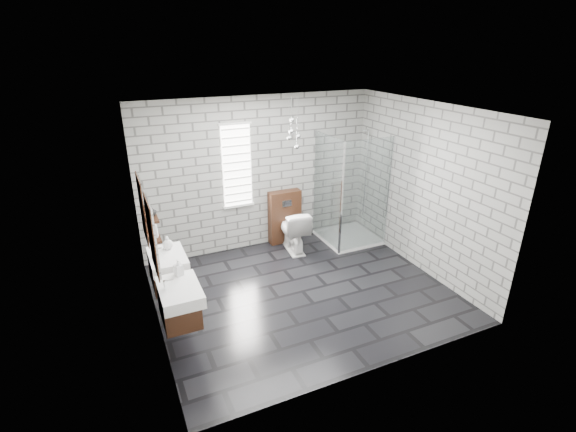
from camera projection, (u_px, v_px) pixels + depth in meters
floor at (303, 292)px, 6.33m from camera, size 4.20×3.60×0.02m
ceiling at (306, 109)px, 5.27m from camera, size 4.20×3.60×0.02m
wall_back at (259, 174)px, 7.32m from camera, size 4.20×0.02×2.70m
wall_front at (382, 268)px, 4.28m from camera, size 4.20×0.02×2.70m
wall_left at (147, 236)px, 5.00m from camera, size 0.02×3.60×2.70m
wall_right at (424, 189)px, 6.60m from camera, size 0.02×3.60×2.70m
vanity_left at (176, 294)px, 4.90m from camera, size 0.47×0.70×1.57m
vanity_right at (164, 261)px, 5.63m from camera, size 0.47×0.70×1.57m
shelf_lower at (154, 238)px, 5.00m from camera, size 0.14×0.30×0.03m
shelf_upper at (152, 218)px, 4.90m from camera, size 0.14×0.30×0.03m
window at (237, 166)px, 7.07m from camera, size 0.56×0.05×1.48m
cistern_panel at (285, 217)px, 7.73m from camera, size 0.60×0.20×1.00m
flush_plate at (287, 203)px, 7.52m from camera, size 0.18×0.01×0.12m
shower_enclosure at (348, 217)px, 7.69m from camera, size 1.00×1.00×2.03m
pendant_cluster at (293, 134)px, 6.84m from camera, size 0.27×0.20×0.85m
toilet at (293, 230)px, 7.44m from camera, size 0.52×0.81×0.78m
soap_bottle_a at (178, 268)px, 5.08m from camera, size 0.12×0.12×0.21m
soap_bottle_b at (168, 243)px, 5.74m from camera, size 0.17×0.17×0.19m
soap_bottle_c at (154, 229)px, 4.94m from camera, size 0.11×0.11×0.23m
vase at (151, 211)px, 4.91m from camera, size 0.13×0.13×0.12m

